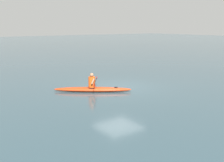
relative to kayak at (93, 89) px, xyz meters
name	(u,v)px	position (x,y,z in m)	size (l,w,h in m)	color
ground_plane	(119,87)	(-1.85, -0.03, -0.13)	(160.00, 160.00, 0.00)	#334C56
kayak	(93,89)	(0.00, 0.00, 0.00)	(3.81, 3.05, 0.26)	red
kayaker	(92,81)	(0.02, -0.01, 0.46)	(1.53, 2.03, 0.79)	#E04C14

